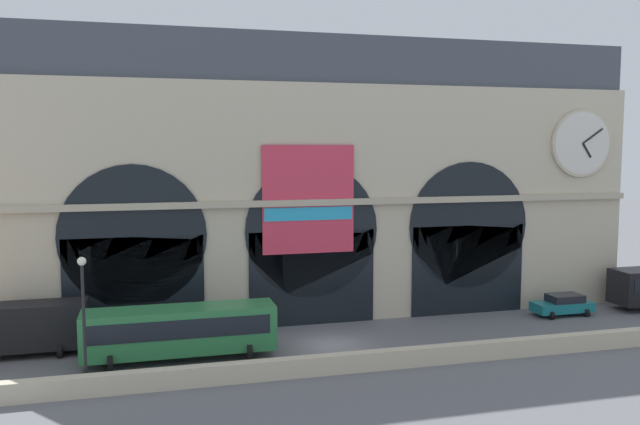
{
  "coord_description": "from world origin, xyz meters",
  "views": [
    {
      "loc": [
        -10.96,
        -38.3,
        12.38
      ],
      "look_at": [
        0.56,
        5.0,
        7.85
      ],
      "focal_mm": 36.61,
      "sensor_mm": 36.0,
      "label": 1
    }
  ],
  "objects_px": {
    "box_truck_west": "(23,327)",
    "car_east": "(563,305)",
    "bus_midwest": "(180,330)",
    "street_lamp_quayside": "(83,306)"
  },
  "relations": [
    {
      "from": "box_truck_west",
      "to": "bus_midwest",
      "type": "height_order",
      "value": "box_truck_west"
    },
    {
      "from": "box_truck_west",
      "to": "car_east",
      "type": "bearing_deg",
      "value": -0.24
    },
    {
      "from": "car_east",
      "to": "bus_midwest",
      "type": "bearing_deg",
      "value": -173.61
    },
    {
      "from": "bus_midwest",
      "to": "box_truck_west",
      "type": "bearing_deg",
      "value": 160.04
    },
    {
      "from": "bus_midwest",
      "to": "street_lamp_quayside",
      "type": "relative_size",
      "value": 1.59
    },
    {
      "from": "box_truck_west",
      "to": "bus_midwest",
      "type": "bearing_deg",
      "value": -19.96
    },
    {
      "from": "bus_midwest",
      "to": "car_east",
      "type": "height_order",
      "value": "bus_midwest"
    },
    {
      "from": "box_truck_west",
      "to": "car_east",
      "type": "relative_size",
      "value": 1.7
    },
    {
      "from": "box_truck_west",
      "to": "bus_midwest",
      "type": "relative_size",
      "value": 0.68
    },
    {
      "from": "car_east",
      "to": "street_lamp_quayside",
      "type": "distance_m",
      "value": 33.54
    }
  ]
}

